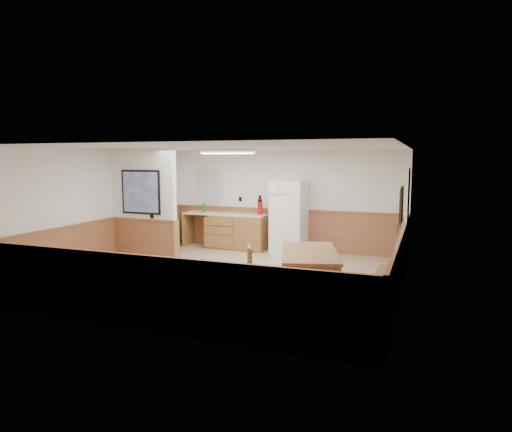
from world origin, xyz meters
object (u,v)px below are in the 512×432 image
at_px(refrigerator, 289,217).
at_px(soap_bottle, 203,208).
at_px(dining_table, 309,257).
at_px(dining_bench, 386,282).
at_px(fire_extinguisher, 260,206).
at_px(dining_chair, 254,267).

distance_m(refrigerator, soap_bottle, 2.37).
distance_m(dining_table, dining_bench, 1.29).
bearing_deg(soap_bottle, refrigerator, -1.86).
relative_size(fire_extinguisher, soap_bottle, 2.10).
height_order(dining_table, soap_bottle, soap_bottle).
xyz_separation_m(dining_chair, soap_bottle, (-2.83, 3.69, 0.52)).
bearing_deg(dining_bench, dining_table, 178.74).
bearing_deg(dining_chair, refrigerator, 72.97).
bearing_deg(soap_bottle, dining_bench, -34.17).
xyz_separation_m(dining_bench, soap_bottle, (-4.93, 3.35, 0.67)).
distance_m(refrigerator, fire_extinguisher, 0.82).
xyz_separation_m(dining_table, soap_bottle, (-3.68, 3.31, 0.36)).
xyz_separation_m(dining_table, fire_extinguisher, (-2.10, 3.31, 0.45)).
relative_size(dining_bench, soap_bottle, 7.33).
height_order(refrigerator, soap_bottle, refrigerator).
xyz_separation_m(refrigerator, dining_chair, (0.47, -3.61, -0.39)).
height_order(dining_chair, soap_bottle, soap_bottle).
bearing_deg(dining_table, soap_bottle, 121.28).
bearing_deg(dining_chair, fire_extinguisher, 84.31).
relative_size(dining_bench, dining_chair, 1.99).
xyz_separation_m(refrigerator, dining_table, (1.32, -3.23, -0.23)).
xyz_separation_m(fire_extinguisher, soap_bottle, (-1.58, -0.00, -0.10)).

